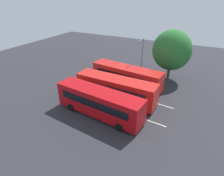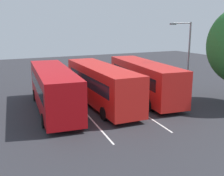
{
  "view_description": "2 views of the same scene",
  "coord_description": "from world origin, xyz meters",
  "px_view_note": "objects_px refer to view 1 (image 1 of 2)",
  "views": [
    {
      "loc": [
        -9.3,
        19.65,
        13.09
      ],
      "look_at": [
        0.65,
        0.25,
        1.74
      ],
      "focal_mm": 30.15,
      "sensor_mm": 36.0,
      "label": 1
    },
    {
      "loc": [
        -20.02,
        9.01,
        6.51
      ],
      "look_at": [
        -0.0,
        -0.67,
        1.37
      ],
      "focal_mm": 44.86,
      "sensor_mm": 36.0,
      "label": 2
    }
  ],
  "objects_px": {
    "bus_center_right": "(99,102)",
    "depot_tree": "(172,50)",
    "bus_center_left": "(116,89)",
    "pedestrian": "(70,86)",
    "bus_far_left": "(126,76)",
    "street_lamp": "(142,56)"
  },
  "relations": [
    {
      "from": "street_lamp",
      "to": "depot_tree",
      "type": "height_order",
      "value": "depot_tree"
    },
    {
      "from": "bus_center_left",
      "to": "depot_tree",
      "type": "xyz_separation_m",
      "value": [
        -4.65,
        -10.31,
        3.05
      ]
    },
    {
      "from": "bus_center_right",
      "to": "pedestrian",
      "type": "distance_m",
      "value": 7.27
    },
    {
      "from": "bus_far_left",
      "to": "street_lamp",
      "type": "xyz_separation_m",
      "value": [
        -0.85,
        -3.91,
        2.09
      ]
    },
    {
      "from": "bus_far_left",
      "to": "depot_tree",
      "type": "bearing_deg",
      "value": -122.39
    },
    {
      "from": "bus_far_left",
      "to": "bus_center_left",
      "type": "distance_m",
      "value": 4.27
    },
    {
      "from": "bus_center_left",
      "to": "bus_far_left",
      "type": "bearing_deg",
      "value": -83.77
    },
    {
      "from": "bus_center_left",
      "to": "depot_tree",
      "type": "bearing_deg",
      "value": -112.24
    },
    {
      "from": "bus_far_left",
      "to": "bus_center_left",
      "type": "xyz_separation_m",
      "value": [
        -0.31,
        4.26,
        0.0
      ]
    },
    {
      "from": "depot_tree",
      "to": "bus_center_right",
      "type": "bearing_deg",
      "value": 70.84
    },
    {
      "from": "bus_far_left",
      "to": "depot_tree",
      "type": "height_order",
      "value": "depot_tree"
    },
    {
      "from": "bus_center_left",
      "to": "depot_tree",
      "type": "distance_m",
      "value": 11.71
    },
    {
      "from": "pedestrian",
      "to": "street_lamp",
      "type": "xyz_separation_m",
      "value": [
        -7.4,
        -9.04,
        2.86
      ]
    },
    {
      "from": "bus_far_left",
      "to": "depot_tree",
      "type": "distance_m",
      "value": 8.4
    },
    {
      "from": "bus_far_left",
      "to": "pedestrian",
      "type": "height_order",
      "value": "bus_far_left"
    },
    {
      "from": "bus_center_left",
      "to": "street_lamp",
      "type": "height_order",
      "value": "street_lamp"
    },
    {
      "from": "bus_center_right",
      "to": "street_lamp",
      "type": "xyz_separation_m",
      "value": [
        -0.79,
        -11.97,
        2.09
      ]
    },
    {
      "from": "bus_center_right",
      "to": "pedestrian",
      "type": "relative_size",
      "value": 6.46
    },
    {
      "from": "bus_center_right",
      "to": "street_lamp",
      "type": "bearing_deg",
      "value": -87.62
    },
    {
      "from": "bus_center_right",
      "to": "street_lamp",
      "type": "relative_size",
      "value": 1.65
    },
    {
      "from": "bus_far_left",
      "to": "bus_center_right",
      "type": "distance_m",
      "value": 8.06
    },
    {
      "from": "bus_center_right",
      "to": "depot_tree",
      "type": "relative_size",
      "value": 1.37
    }
  ]
}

